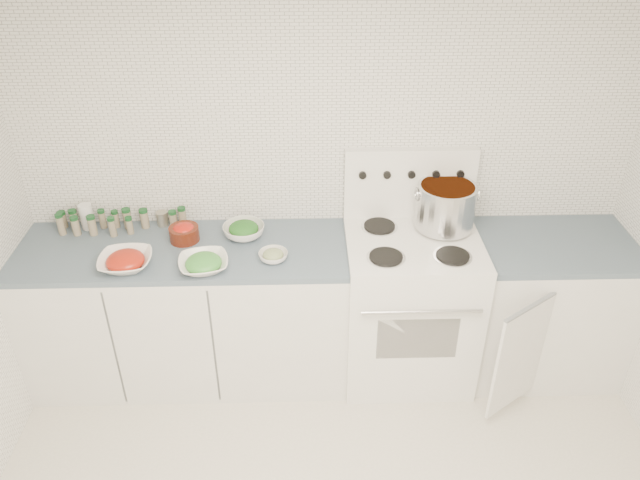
{
  "coord_description": "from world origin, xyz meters",
  "views": [
    {
      "loc": [
        -0.13,
        -1.75,
        2.8
      ],
      "look_at": [
        -0.05,
        1.14,
        0.97
      ],
      "focal_mm": 35.0,
      "sensor_mm": 36.0,
      "label": 1
    }
  ],
  "objects_px": {
    "stock_pot": "(446,204)",
    "bowl_tomato": "(125,261)",
    "stove": "(408,302)",
    "bowl_snowpea": "(204,263)"
  },
  "relations": [
    {
      "from": "stove",
      "to": "stock_pot",
      "type": "distance_m",
      "value": 0.63
    },
    {
      "from": "bowl_snowpea",
      "to": "bowl_tomato",
      "type": "bearing_deg",
      "value": 175.93
    },
    {
      "from": "stock_pot",
      "to": "bowl_snowpea",
      "type": "relative_size",
      "value": 1.16
    },
    {
      "from": "bowl_snowpea",
      "to": "stove",
      "type": "bearing_deg",
      "value": 9.95
    },
    {
      "from": "stock_pot",
      "to": "bowl_tomato",
      "type": "xyz_separation_m",
      "value": [
        -1.76,
        -0.31,
        -0.15
      ]
    },
    {
      "from": "bowl_snowpea",
      "to": "stock_pot",
      "type": "bearing_deg",
      "value": 14.16
    },
    {
      "from": "stove",
      "to": "stock_pot",
      "type": "relative_size",
      "value": 3.82
    },
    {
      "from": "bowl_tomato",
      "to": "bowl_snowpea",
      "type": "bearing_deg",
      "value": -4.07
    },
    {
      "from": "stock_pot",
      "to": "bowl_snowpea",
      "type": "height_order",
      "value": "stock_pot"
    },
    {
      "from": "stove",
      "to": "stock_pot",
      "type": "height_order",
      "value": "stove"
    }
  ]
}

